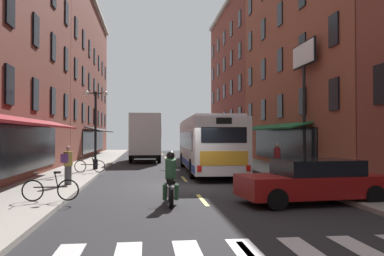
# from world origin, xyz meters

# --- Properties ---
(ground_plane) EXTENTS (34.80, 80.00, 0.10)m
(ground_plane) POSITION_xyz_m (0.00, 0.00, -0.05)
(ground_plane) COLOR #28282B
(lane_centre_dashes) EXTENTS (0.14, 73.90, 0.01)m
(lane_centre_dashes) POSITION_xyz_m (0.00, -0.25, 0.00)
(lane_centre_dashes) COLOR #DBCC4C
(lane_centre_dashes) RESTS_ON ground
(sidewalk_left) EXTENTS (3.00, 80.00, 0.14)m
(sidewalk_left) POSITION_xyz_m (-5.90, 0.00, 0.07)
(sidewalk_left) COLOR #A39E93
(sidewalk_left) RESTS_ON ground
(sidewalk_right) EXTENTS (3.00, 80.00, 0.14)m
(sidewalk_right) POSITION_xyz_m (5.90, 0.00, 0.07)
(sidewalk_right) COLOR #A39E93
(sidewalk_right) RESTS_ON ground
(billboard_sign) EXTENTS (0.40, 3.13, 7.33)m
(billboard_sign) POSITION_xyz_m (7.05, 5.02, 5.78)
(billboard_sign) COLOR black
(billboard_sign) RESTS_ON sidewalk_right
(transit_bus) EXTENTS (2.86, 11.72, 3.17)m
(transit_bus) POSITION_xyz_m (1.69, 6.46, 1.67)
(transit_bus) COLOR silver
(transit_bus) RESTS_ON ground
(box_truck) EXTENTS (2.49, 6.95, 3.85)m
(box_truck) POSITION_xyz_m (-1.97, 16.22, 1.97)
(box_truck) COLOR white
(box_truck) RESTS_ON ground
(sedan_near) EXTENTS (2.01, 4.57, 1.29)m
(sedan_near) POSITION_xyz_m (-2.10, 27.88, 0.67)
(sedan_near) COLOR maroon
(sedan_near) RESTS_ON ground
(sedan_mid) EXTENTS (4.78, 2.41, 1.39)m
(sedan_mid) POSITION_xyz_m (3.41, -4.57, 0.71)
(sedan_mid) COLOR maroon
(sedan_mid) RESTS_ON ground
(motorcycle_rider) EXTENTS (0.62, 2.07, 1.66)m
(motorcycle_rider) POSITION_xyz_m (-1.11, -4.22, 0.71)
(motorcycle_rider) COLOR black
(motorcycle_rider) RESTS_ON ground
(bicycle_near) EXTENTS (1.70, 0.48, 0.91)m
(bicycle_near) POSITION_xyz_m (-4.94, 5.58, 0.50)
(bicycle_near) COLOR black
(bicycle_near) RESTS_ON sidewalk_left
(bicycle_mid) EXTENTS (1.71, 0.48, 0.91)m
(bicycle_mid) POSITION_xyz_m (-4.80, -4.04, 0.50)
(bicycle_mid) COLOR black
(bicycle_mid) RESTS_ON sidewalk_left
(pedestrian_near) EXTENTS (0.44, 0.52, 1.59)m
(pedestrian_near) POSITION_xyz_m (-5.07, 0.07, 0.98)
(pedestrian_near) COLOR #4C4C51
(pedestrian_near) RESTS_ON sidewalk_left
(pedestrian_mid) EXTENTS (0.36, 0.36, 1.57)m
(pedestrian_mid) POSITION_xyz_m (5.37, 4.77, 0.94)
(pedestrian_mid) COLOR black
(pedestrian_mid) RESTS_ON sidewalk_right
(street_lamp_twin) EXTENTS (1.42, 0.32, 4.72)m
(street_lamp_twin) POSITION_xyz_m (-4.90, 7.68, 2.77)
(street_lamp_twin) COLOR black
(street_lamp_twin) RESTS_ON sidewalk_left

